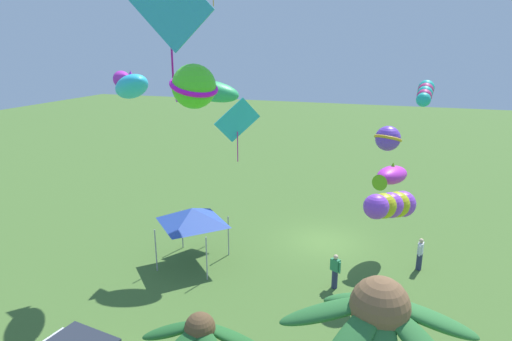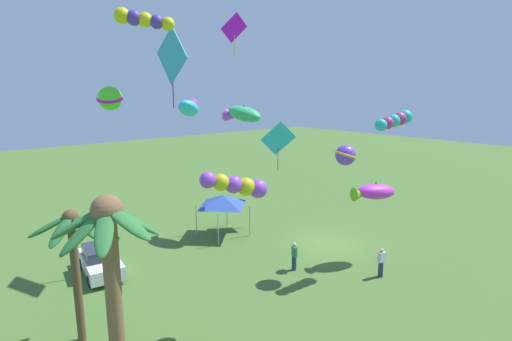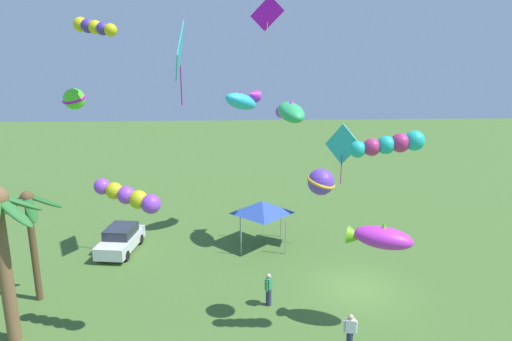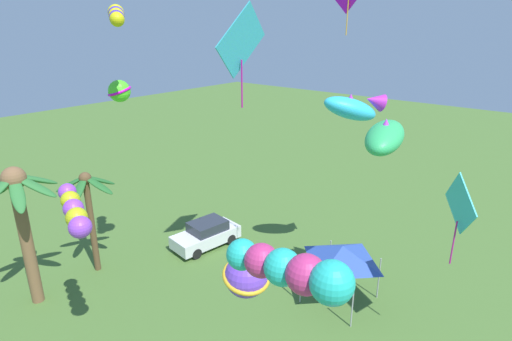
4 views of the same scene
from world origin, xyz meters
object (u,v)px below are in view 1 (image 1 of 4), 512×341
kite_diamond_4 (169,5)px  kite_ball_7 (388,138)px  kite_fish_1 (208,91)px  spectator_1 (335,271)px  festival_tent (192,216)px  kite_tube_8 (392,205)px  kite_diamond_0 (237,121)px  kite_fish_6 (130,85)px  kite_fish_5 (391,176)px  kite_tube_9 (425,93)px  kite_ball_2 (194,86)px  spectator_0 (420,254)px

kite_diamond_4 → kite_ball_7: bearing=-138.0°
kite_fish_1 → spectator_1: bearing=165.7°
festival_tent → kite_ball_7: 9.61m
kite_diamond_4 → kite_tube_8: 9.14m
spectator_1 → kite_fish_1: 10.05m
kite_diamond_0 → kite_fish_6: (2.75, 5.62, 2.31)m
spectator_1 → kite_fish_5: (-1.91, -4.38, 3.29)m
spectator_1 → kite_fish_5: kite_fish_5 is taller
kite_fish_5 → kite_fish_1: bearing=17.5°
festival_tent → kite_fish_5: kite_fish_5 is taller
kite_fish_6 → kite_diamond_4: bearing=140.1°
kite_fish_1 → kite_tube_8: bearing=140.3°
kite_tube_9 → spectator_1: bearing=53.2°
kite_fish_6 → kite_ball_2: bearing=131.6°
kite_fish_5 → kite_tube_8: kite_tube_8 is taller
kite_fish_1 → festival_tent: bearing=79.6°
festival_tent → kite_fish_5: size_ratio=0.99×
kite_fish_6 → festival_tent: bearing=-153.5°
spectator_1 → kite_fish_5: size_ratio=0.55×
festival_tent → kite_ball_2: bearing=118.3°
spectator_0 → spectator_1: same height
spectator_0 → kite_diamond_4: kite_diamond_4 is taller
kite_ball_7 → spectator_0: bearing=-151.9°
spectator_0 → kite_tube_9: 7.50m
kite_ball_2 → kite_fish_1: bearing=-66.6°
kite_ball_2 → kite_fish_6: (6.92, -7.78, -0.78)m
kite_ball_2 → kite_diamond_0: bearing=-72.7°
kite_fish_6 → kite_ball_7: kite_fish_6 is taller
kite_diamond_0 → kite_fish_1: bearing=83.9°
kite_fish_1 → spectator_0: bearing=-173.1°
kite_fish_1 → kite_diamond_4: kite_diamond_4 is taller
kite_ball_2 → spectator_1: bearing=-103.6°
festival_tent → kite_diamond_0: (-0.60, -4.55, 3.85)m
spectator_1 → kite_fish_6: bearing=5.9°
kite_ball_2 → kite_tube_8: kite_ball_2 is taller
kite_ball_7 → kite_fish_6: bearing=14.9°
spectator_0 → kite_ball_2: (5.66, 11.63, 8.60)m
festival_tent → kite_diamond_0: bearing=-97.6°
kite_fish_5 → kite_ball_7: kite_ball_7 is taller
spectator_1 → kite_tube_8: 7.96m
festival_tent → kite_fish_6: (2.15, 1.07, 6.17)m
kite_fish_5 → kite_fish_6: bearing=25.9°
kite_diamond_4 → kite_tube_9: bearing=-134.6°
kite_ball_7 → festival_tent: bearing=11.8°
spectator_1 → kite_diamond_4: kite_diamond_4 is taller
kite_ball_7 → kite_ball_2: bearing=70.3°
festival_tent → kite_fish_1: kite_fish_1 is taller
kite_fish_6 → kite_diamond_0: bearing=-116.1°
kite_diamond_0 → kite_ball_2: kite_ball_2 is taller
festival_tent → kite_fish_1: size_ratio=0.89×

